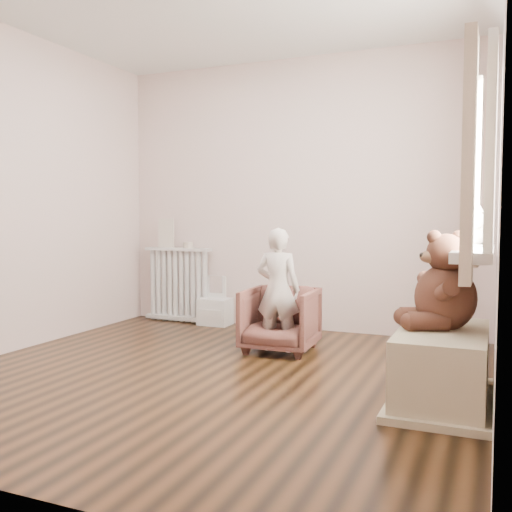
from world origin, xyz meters
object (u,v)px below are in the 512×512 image
at_px(radiator, 179,284).
at_px(toy_bench, 442,369).
at_px(teddy_bear, 446,288).
at_px(child, 278,289).
at_px(armchair, 280,320).
at_px(toy_vanity, 215,298).
at_px(plush_cat, 475,231).

height_order(radiator, toy_bench, radiator).
bearing_deg(teddy_bear, radiator, 127.46).
xyz_separation_m(radiator, child, (1.44, -0.89, 0.12)).
bearing_deg(teddy_bear, armchair, 127.49).
height_order(toy_vanity, armchair, same).
height_order(armchair, toy_bench, armchair).
relative_size(toy_vanity, toy_bench, 0.53).
xyz_separation_m(radiator, toy_vanity, (0.44, -0.03, -0.11)).
bearing_deg(radiator, toy_bench, -31.16).
bearing_deg(child, toy_vanity, -43.08).
xyz_separation_m(toy_bench, teddy_bear, (0.00, 0.06, 0.47)).
distance_m(radiator, toy_bench, 3.24).
bearing_deg(plush_cat, radiator, 179.23).
distance_m(teddy_bear, plush_cat, 0.61).
relative_size(radiator, child, 0.78).
bearing_deg(armchair, child, -92.49).
xyz_separation_m(armchair, teddy_bear, (1.33, -0.77, 0.41)).
distance_m(armchair, toy_bench, 1.56).
bearing_deg(toy_bench, armchair, 147.80).
bearing_deg(armchair, plush_cat, -13.35).
height_order(radiator, child, child).
relative_size(radiator, armchair, 1.34).
bearing_deg(toy_vanity, toy_bench, -35.23).
height_order(child, teddy_bear, child).
distance_m(toy_vanity, toy_bench, 2.85).
bearing_deg(plush_cat, toy_bench, -83.90).
relative_size(child, teddy_bear, 1.73).
bearing_deg(toy_bench, toy_vanity, 144.77).
bearing_deg(child, teddy_bear, 149.01).
bearing_deg(child, armchair, -92.49).
bearing_deg(radiator, child, -31.65).
relative_size(toy_vanity, armchair, 0.86).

